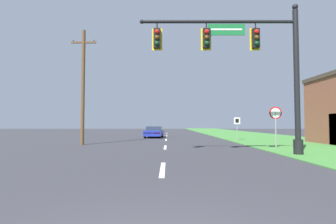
{
  "coord_description": "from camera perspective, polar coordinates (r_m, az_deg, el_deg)",
  "views": [
    {
      "loc": [
        0.18,
        -2.63,
        1.48
      ],
      "look_at": [
        0.0,
        32.57,
        3.1
      ],
      "focal_mm": 28.0,
      "sensor_mm": 36.0,
      "label": 1
    }
  ],
  "objects": [
    {
      "name": "signal_mast",
      "position": [
        13.55,
        18.39,
        10.34
      ],
      "size": [
        7.83,
        0.47,
        7.31
      ],
      "color": "black",
      "rests_on": "grass_verge_right"
    },
    {
      "name": "road_center_line",
      "position": [
        24.67,
        -0.12,
        -6.06
      ],
      "size": [
        0.16,
        34.8,
        0.01
      ],
      "color": "silver",
      "rests_on": "ground"
    },
    {
      "name": "stop_sign",
      "position": [
        17.33,
        22.66,
        -1.16
      ],
      "size": [
        0.76,
        0.07,
        2.5
      ],
      "color": "gray",
      "rests_on": "grass_verge_right"
    },
    {
      "name": "route_sign_post",
      "position": [
        24.27,
        15.09,
        -2.43
      ],
      "size": [
        0.55,
        0.06,
        2.03
      ],
      "color": "gray",
      "rests_on": "grass_verge_right"
    },
    {
      "name": "car_ahead",
      "position": [
        28.83,
        -2.77,
        -4.37
      ],
      "size": [
        2.02,
        4.49,
        1.19
      ],
      "color": "black",
      "rests_on": "ground"
    },
    {
      "name": "utility_pole_near",
      "position": [
        19.89,
        -17.74,
        5.64
      ],
      "size": [
        1.8,
        0.26,
        8.29
      ],
      "color": "brown",
      "rests_on": "ground"
    },
    {
      "name": "grass_verge_right",
      "position": [
        34.26,
        17.9,
        -4.95
      ],
      "size": [
        10.0,
        110.0,
        0.04
      ],
      "color": "#428438",
      "rests_on": "ground"
    }
  ]
}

